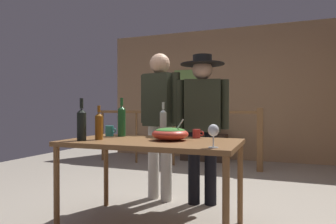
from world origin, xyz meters
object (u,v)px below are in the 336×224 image
at_px(framed_picture, 189,83).
at_px(stair_railing, 201,129).
at_px(salad_bowl, 170,133).
at_px(mug_red, 197,134).
at_px(serving_table, 152,148).
at_px(person_standing_right, 202,115).
at_px(wine_bottle_green, 122,120).
at_px(mug_teal, 110,131).
at_px(person_standing_left, 160,114).
at_px(wine_bottle_clear, 163,122).
at_px(wine_bottle_dark, 82,124).
at_px(tv_console, 204,147).
at_px(wine_glass, 213,131).
at_px(flat_screen_tv, 204,122).
at_px(wine_bottle_amber, 99,125).

xyz_separation_m(framed_picture, stair_railing, (0.54, -1.01, -0.93)).
bearing_deg(salad_bowl, mug_red, 59.29).
relative_size(serving_table, person_standing_right, 0.92).
height_order(wine_bottle_green, mug_teal, wine_bottle_green).
height_order(salad_bowl, person_standing_right, person_standing_right).
bearing_deg(stair_railing, person_standing_left, -89.50).
bearing_deg(person_standing_left, wine_bottle_green, 86.68).
height_order(mug_teal, person_standing_left, person_standing_left).
relative_size(salad_bowl, wine_bottle_clear, 0.94).
height_order(wine_bottle_dark, mug_red, wine_bottle_dark).
distance_m(tv_console, wine_glass, 3.99).
height_order(tv_console, mug_red, mug_red).
bearing_deg(stair_railing, wine_bottle_dark, -95.50).
bearing_deg(mug_red, person_standing_left, 140.10).
relative_size(serving_table, mug_red, 13.84).
relative_size(flat_screen_tv, person_standing_left, 0.33).
xyz_separation_m(salad_bowl, wine_bottle_dark, (-0.71, -0.28, 0.08)).
relative_size(wine_bottle_dark, wine_bottle_amber, 1.21).
height_order(stair_railing, serving_table, stair_railing).
distance_m(salad_bowl, person_standing_right, 0.77).
relative_size(flat_screen_tv, wine_bottle_clear, 1.62).
relative_size(wine_bottle_green, person_standing_left, 0.23).
distance_m(mug_red, person_standing_right, 0.51).
bearing_deg(wine_glass, stair_railing, 105.83).
distance_m(wine_bottle_clear, person_standing_left, 0.51).
distance_m(wine_bottle_green, wine_bottle_clear, 0.41).
bearing_deg(person_standing_right, mug_teal, 23.14).
height_order(wine_bottle_amber, wine_bottle_green, wine_bottle_green).
distance_m(framed_picture, wine_bottle_dark, 4.09).
distance_m(wine_bottle_dark, wine_bottle_green, 0.48).
relative_size(mug_red, person_standing_left, 0.06).
bearing_deg(wine_glass, person_standing_right, 107.96).
xyz_separation_m(salad_bowl, wine_bottle_amber, (-0.61, -0.17, 0.06)).
relative_size(framed_picture, serving_table, 0.42).
xyz_separation_m(flat_screen_tv, wine_bottle_dark, (-0.17, -3.71, 0.14)).
relative_size(wine_bottle_dark, person_standing_right, 0.22).
xyz_separation_m(salad_bowl, wine_bottle_green, (-0.58, 0.18, 0.10)).
height_order(flat_screen_tv, wine_bottle_green, wine_bottle_green).
xyz_separation_m(stair_railing, salad_bowl, (0.42, -2.74, 0.16)).
bearing_deg(framed_picture, mug_teal, -85.91).
bearing_deg(stair_railing, flat_screen_tv, 100.12).
bearing_deg(mug_teal, flat_screen_tv, 87.20).
distance_m(salad_bowl, wine_bottle_dark, 0.77).
relative_size(salad_bowl, mug_red, 2.95).
bearing_deg(wine_bottle_clear, serving_table, -85.12).
bearing_deg(wine_bottle_green, wine_bottle_dark, -106.53).
xyz_separation_m(stair_railing, mug_red, (0.59, -2.47, 0.14)).
distance_m(tv_console, mug_red, 3.31).
bearing_deg(mug_teal, person_standing_left, 63.22).
relative_size(tv_console, wine_bottle_dark, 2.46).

